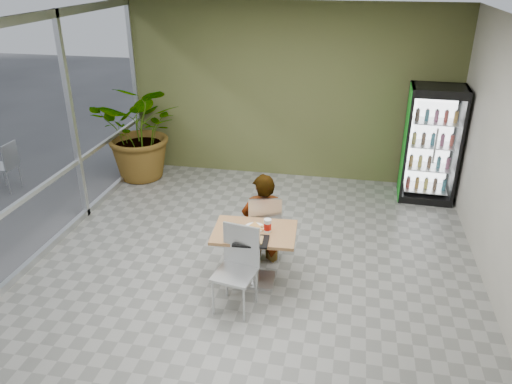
{
  "coord_description": "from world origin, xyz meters",
  "views": [
    {
      "loc": [
        1.14,
        -5.44,
        3.8
      ],
      "look_at": [
        -0.02,
        0.47,
        1.0
      ],
      "focal_mm": 35.0,
      "sensor_mm": 36.0,
      "label": 1
    }
  ],
  "objects_px": {
    "dining_table": "(255,246)",
    "chair_far": "(264,223)",
    "potted_plant": "(142,131)",
    "seated_woman": "(263,227)",
    "chair_near": "(238,261)",
    "cafeteria_tray": "(251,241)",
    "beverage_fridge": "(431,144)",
    "soda_cup": "(268,226)"
  },
  "relations": [
    {
      "from": "chair_far",
      "to": "beverage_fridge",
      "type": "height_order",
      "value": "beverage_fridge"
    },
    {
      "from": "seated_woman",
      "to": "beverage_fridge",
      "type": "distance_m",
      "value": 3.52
    },
    {
      "from": "dining_table",
      "to": "chair_far",
      "type": "bearing_deg",
      "value": 86.9
    },
    {
      "from": "chair_near",
      "to": "beverage_fridge",
      "type": "distance_m",
      "value": 4.38
    },
    {
      "from": "soda_cup",
      "to": "potted_plant",
      "type": "relative_size",
      "value": 0.09
    },
    {
      "from": "soda_cup",
      "to": "potted_plant",
      "type": "height_order",
      "value": "potted_plant"
    },
    {
      "from": "seated_woman",
      "to": "potted_plant",
      "type": "height_order",
      "value": "potted_plant"
    },
    {
      "from": "dining_table",
      "to": "cafeteria_tray",
      "type": "xyz_separation_m",
      "value": [
        0.01,
        -0.27,
        0.23
      ]
    },
    {
      "from": "seated_woman",
      "to": "soda_cup",
      "type": "distance_m",
      "value": 0.68
    },
    {
      "from": "cafeteria_tray",
      "to": "potted_plant",
      "type": "xyz_separation_m",
      "value": [
        -2.74,
        3.26,
        0.17
      ]
    },
    {
      "from": "dining_table",
      "to": "potted_plant",
      "type": "distance_m",
      "value": 4.06
    },
    {
      "from": "potted_plant",
      "to": "soda_cup",
      "type": "bearing_deg",
      "value": -45.86
    },
    {
      "from": "chair_near",
      "to": "soda_cup",
      "type": "xyz_separation_m",
      "value": [
        0.26,
        0.5,
        0.23
      ]
    },
    {
      "from": "seated_woman",
      "to": "chair_near",
      "type": "bearing_deg",
      "value": 68.54
    },
    {
      "from": "dining_table",
      "to": "potted_plant",
      "type": "xyz_separation_m",
      "value": [
        -2.72,
        2.99,
        0.39
      ]
    },
    {
      "from": "chair_far",
      "to": "cafeteria_tray",
      "type": "distance_m",
      "value": 0.81
    },
    {
      "from": "beverage_fridge",
      "to": "seated_woman",
      "type": "bearing_deg",
      "value": -131.68
    },
    {
      "from": "chair_near",
      "to": "seated_woman",
      "type": "relative_size",
      "value": 0.65
    },
    {
      "from": "chair_far",
      "to": "beverage_fridge",
      "type": "distance_m",
      "value": 3.52
    },
    {
      "from": "dining_table",
      "to": "chair_near",
      "type": "relative_size",
      "value": 1.04
    },
    {
      "from": "soda_cup",
      "to": "chair_near",
      "type": "bearing_deg",
      "value": -117.31
    },
    {
      "from": "chair_near",
      "to": "seated_woman",
      "type": "xyz_separation_m",
      "value": [
        0.1,
        1.06,
        -0.11
      ]
    },
    {
      "from": "dining_table",
      "to": "seated_woman",
      "type": "relative_size",
      "value": 0.68
    },
    {
      "from": "chair_far",
      "to": "cafeteria_tray",
      "type": "bearing_deg",
      "value": 72.47
    },
    {
      "from": "chair_near",
      "to": "cafeteria_tray",
      "type": "distance_m",
      "value": 0.29
    },
    {
      "from": "beverage_fridge",
      "to": "soda_cup",
      "type": "bearing_deg",
      "value": -124.03
    },
    {
      "from": "chair_far",
      "to": "seated_woman",
      "type": "relative_size",
      "value": 0.63
    },
    {
      "from": "chair_near",
      "to": "beverage_fridge",
      "type": "height_order",
      "value": "beverage_fridge"
    },
    {
      "from": "chair_far",
      "to": "seated_woman",
      "type": "height_order",
      "value": "seated_woman"
    },
    {
      "from": "seated_woman",
      "to": "soda_cup",
      "type": "xyz_separation_m",
      "value": [
        0.16,
        -0.56,
        0.34
      ]
    },
    {
      "from": "seated_woman",
      "to": "beverage_fridge",
      "type": "height_order",
      "value": "beverage_fridge"
    },
    {
      "from": "soda_cup",
      "to": "potted_plant",
      "type": "xyz_separation_m",
      "value": [
        -2.89,
        2.97,
        0.1
      ]
    },
    {
      "from": "dining_table",
      "to": "potted_plant",
      "type": "relative_size",
      "value": 0.57
    },
    {
      "from": "dining_table",
      "to": "seated_woman",
      "type": "bearing_deg",
      "value": 90.08
    },
    {
      "from": "soda_cup",
      "to": "potted_plant",
      "type": "bearing_deg",
      "value": 134.14
    },
    {
      "from": "chair_near",
      "to": "soda_cup",
      "type": "relative_size",
      "value": 6.06
    },
    {
      "from": "cafeteria_tray",
      "to": "seated_woman",
      "type": "bearing_deg",
      "value": 90.75
    },
    {
      "from": "potted_plant",
      "to": "seated_woman",
      "type": "bearing_deg",
      "value": -41.55
    },
    {
      "from": "cafeteria_tray",
      "to": "beverage_fridge",
      "type": "bearing_deg",
      "value": 54.09
    },
    {
      "from": "dining_table",
      "to": "soda_cup",
      "type": "distance_m",
      "value": 0.34
    },
    {
      "from": "cafeteria_tray",
      "to": "chair_far",
      "type": "bearing_deg",
      "value": 88.69
    },
    {
      "from": "beverage_fridge",
      "to": "cafeteria_tray",
      "type": "bearing_deg",
      "value": -123.37
    }
  ]
}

